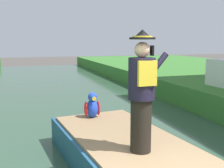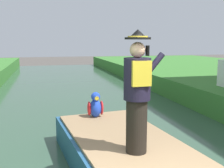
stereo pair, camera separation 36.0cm
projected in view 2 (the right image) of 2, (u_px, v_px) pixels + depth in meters
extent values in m
cube|color=#23517A|center=(128.00, 159.00, 4.73)|extent=(2.25, 4.37, 0.56)
cube|color=#997A56|center=(128.00, 142.00, 4.68)|extent=(2.07, 4.02, 0.05)
cylinder|color=black|center=(136.00, 126.00, 4.14)|extent=(0.32, 0.32, 0.82)
cylinder|color=black|center=(137.00, 79.00, 4.03)|extent=(0.40, 0.40, 0.62)
cube|color=gold|center=(142.00, 74.00, 3.83)|extent=(0.28, 0.06, 0.36)
sphere|color=#DBA884|center=(138.00, 50.00, 3.96)|extent=(0.23, 0.23, 0.23)
cylinder|color=black|center=(138.00, 38.00, 3.94)|extent=(0.38, 0.38, 0.03)
cone|color=black|center=(138.00, 33.00, 3.93)|extent=(0.26, 0.26, 0.12)
cylinder|color=gold|center=(138.00, 37.00, 3.93)|extent=(0.29, 0.29, 0.02)
cylinder|color=black|center=(152.00, 67.00, 4.02)|extent=(0.38, 0.09, 0.43)
cube|color=black|center=(147.00, 51.00, 3.94)|extent=(0.03, 0.08, 0.15)
ellipsoid|color=blue|center=(95.00, 108.00, 6.10)|extent=(0.26, 0.32, 0.40)
sphere|color=blue|center=(96.00, 97.00, 6.02)|extent=(0.20, 0.20, 0.20)
cone|color=yellow|center=(96.00, 98.00, 5.93)|extent=(0.09, 0.09, 0.09)
ellipsoid|color=red|center=(89.00, 109.00, 6.07)|extent=(0.08, 0.20, 0.32)
ellipsoid|color=red|center=(102.00, 108.00, 6.14)|extent=(0.08, 0.20, 0.32)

